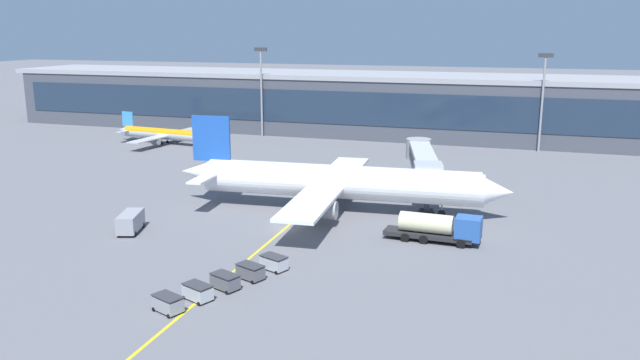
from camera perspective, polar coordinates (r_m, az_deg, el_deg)
The scene contains 15 objects.
ground_plane at distance 77.53m, azimuth -3.14°, elevation -4.29°, with size 700.00×700.00×0.00m, color slate.
apron_lead_in_line at distance 79.29m, azimuth -2.58°, elevation -3.88°, with size 0.30×80.00×0.01m, color yellow.
terminal_building at distance 145.49m, azimuth 8.48°, elevation 6.61°, with size 199.60×22.32×13.62m.
main_airliner at distance 83.60m, azimuth 1.61°, elevation -0.15°, with size 44.49×35.22×12.06m.
jet_bridge at distance 93.48m, azimuth 9.12°, elevation 1.75°, with size 8.33×21.79×6.66m.
fuel_tanker at distance 73.11m, azimuth 10.57°, elevation -4.16°, with size 10.90×3.03×3.25m.
crew_van at distance 78.93m, azimuth -16.52°, elevation -3.52°, with size 3.54×5.40×2.30m.
baggage_cart_0 at distance 56.60m, azimuth -13.41°, elevation -10.64°, with size 3.03×2.42×1.48m.
baggage_cart_1 at distance 58.35m, azimuth -10.85°, elevation -9.76°, with size 3.03×2.42×1.48m.
baggage_cart_2 at distance 60.23m, azimuth -8.45°, elevation -8.91°, with size 3.03×2.42×1.48m.
baggage_cart_3 at distance 62.21m, azimuth -6.22°, elevation -8.10°, with size 3.03×2.42×1.48m.
baggage_cart_4 at distance 64.29m, azimuth -4.14°, elevation -7.34°, with size 3.03×2.42×1.48m.
commuter_jet_far at distance 136.81m, azimuth -13.34°, elevation 3.99°, with size 26.52×21.23×6.30m.
apron_light_mast_0 at distance 142.66m, azimuth -5.26°, elevation 8.53°, with size 2.80×0.50×19.54m.
apron_light_mast_1 at distance 131.11m, azimuth 19.24°, elevation 7.30°, with size 2.80×0.50×18.97m.
Camera 1 is at (26.97, -68.81, 23.40)m, focal length 35.90 mm.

